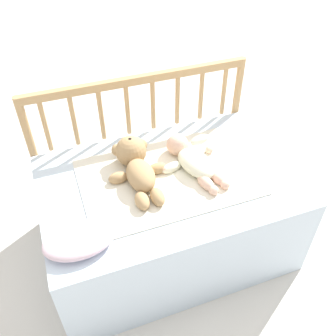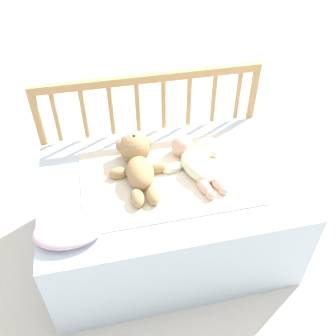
# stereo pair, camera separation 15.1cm
# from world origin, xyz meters

# --- Properties ---
(ground_plane) EXTENTS (12.00, 12.00, 0.00)m
(ground_plane) POSITION_xyz_m (0.00, 0.00, 0.00)
(ground_plane) COLOR silver
(crib_mattress) EXTENTS (1.05, 0.70, 0.43)m
(crib_mattress) POSITION_xyz_m (0.00, 0.00, 0.22)
(crib_mattress) COLOR silver
(crib_mattress) RESTS_ON ground_plane
(crib_rail) EXTENTS (1.05, 0.04, 0.72)m
(crib_rail) POSITION_xyz_m (-0.00, 0.37, 0.51)
(crib_rail) COLOR tan
(crib_rail) RESTS_ON ground_plane
(blanket) EXTENTS (0.71, 0.48, 0.01)m
(blanket) POSITION_xyz_m (0.00, 0.01, 0.43)
(blanket) COLOR silver
(blanket) RESTS_ON crib_mattress
(teddy_bear) EXTENTS (0.25, 0.37, 0.13)m
(teddy_bear) POSITION_xyz_m (-0.11, 0.08, 0.49)
(teddy_bear) COLOR tan
(teddy_bear) RESTS_ON crib_mattress
(baby) EXTENTS (0.27, 0.36, 0.10)m
(baby) POSITION_xyz_m (0.12, 0.04, 0.47)
(baby) COLOR #EAEACC
(baby) RESTS_ON crib_mattress
(small_pillow) EXTENTS (0.25, 0.17, 0.06)m
(small_pillow) POSITION_xyz_m (-0.40, -0.21, 0.46)
(small_pillow) COLOR silver
(small_pillow) RESTS_ON crib_mattress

